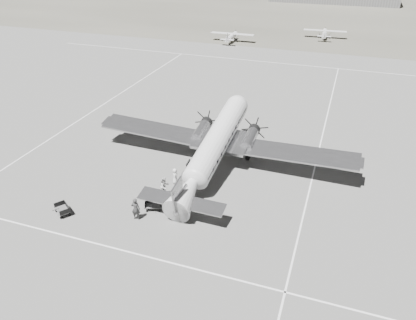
% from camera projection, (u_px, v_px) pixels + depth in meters
% --- Properties ---
extents(ground, '(260.00, 260.00, 0.00)m').
position_uv_depth(ground, '(194.00, 164.00, 42.20)').
color(ground, slate).
rests_on(ground, ground).
extents(taxi_line_near, '(60.00, 0.15, 0.01)m').
position_uv_depth(taxi_line_near, '(127.00, 251.00, 30.69)').
color(taxi_line_near, silver).
rests_on(taxi_line_near, ground).
extents(taxi_line_right, '(0.15, 80.00, 0.01)m').
position_uv_depth(taxi_line_right, '(311.00, 185.00, 38.73)').
color(taxi_line_right, silver).
rests_on(taxi_line_right, ground).
extents(taxi_line_left, '(0.15, 60.00, 0.01)m').
position_uv_depth(taxi_line_left, '(98.00, 108.00, 55.60)').
color(taxi_line_left, silver).
rests_on(taxi_line_left, ground).
extents(taxi_line_horizon, '(90.00, 0.15, 0.01)m').
position_uv_depth(taxi_line_horizon, '(271.00, 62.00, 75.05)').
color(taxi_line_horizon, silver).
rests_on(taxi_line_horizon, ground).
extents(grass_infield, '(260.00, 90.00, 0.01)m').
position_uv_depth(grass_infield, '(309.00, 13.00, 120.23)').
color(grass_infield, '#625F52').
rests_on(grass_infield, ground).
extents(dc3_airliner, '(28.32, 19.96, 5.32)m').
position_uv_depth(dc3_airliner, '(215.00, 147.00, 39.93)').
color(dc3_airliner, '#A7A7A9').
rests_on(dc3_airliner, ground).
extents(light_plane_left, '(9.79, 7.98, 2.01)m').
position_uv_depth(light_plane_left, '(232.00, 37.00, 88.45)').
color(light_plane_left, silver).
rests_on(light_plane_left, ground).
extents(light_plane_right, '(9.94, 8.25, 1.98)m').
position_uv_depth(light_plane_right, '(324.00, 34.00, 91.34)').
color(light_plane_right, silver).
rests_on(light_plane_right, ground).
extents(baggage_cart_near, '(1.79, 1.53, 0.85)m').
position_uv_depth(baggage_cart_near, '(154.00, 205.00, 35.16)').
color(baggage_cart_near, '#4F4F4F').
rests_on(baggage_cart_near, ground).
extents(baggage_cart_far, '(1.90, 1.79, 0.88)m').
position_uv_depth(baggage_cart_far, '(63.00, 210.00, 34.57)').
color(baggage_cart_far, '#4F4F4F').
rests_on(baggage_cart_far, ground).
extents(ground_crew, '(0.82, 0.61, 2.05)m').
position_uv_depth(ground_crew, '(136.00, 209.00, 33.71)').
color(ground_crew, '#323232').
rests_on(ground_crew, ground).
extents(ramp_agent, '(1.07, 1.17, 1.95)m').
position_uv_depth(ramp_agent, '(165.00, 186.00, 36.74)').
color(ramp_agent, silver).
rests_on(ramp_agent, ground).
extents(passenger, '(0.74, 0.90, 1.59)m').
position_uv_depth(passenger, '(175.00, 176.00, 38.66)').
color(passenger, silver).
rests_on(passenger, ground).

